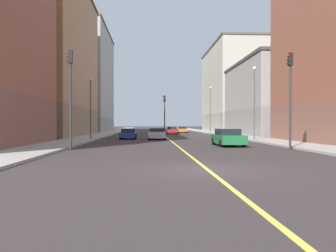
{
  "coord_description": "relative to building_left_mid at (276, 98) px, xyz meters",
  "views": [
    {
      "loc": [
        -2.3,
        -13.76,
        1.82
      ],
      "look_at": [
        0.28,
        33.54,
        1.47
      ],
      "focal_mm": 37.73,
      "sensor_mm": 36.0,
      "label": 1
    }
  ],
  "objects": [
    {
      "name": "street_lamp_right_near",
      "position": [
        -25.79,
        -14.73,
        -1.45
      ],
      "size": [
        0.36,
        0.36,
        6.64
      ],
      "color": "#4C4C51",
      "rests_on": "ground"
    },
    {
      "name": "building_left_far",
      "position": [
        -0.0,
        25.19,
        3.83
      ],
      "size": [
        11.62,
        25.95,
        18.98
      ],
      "color": "#9D9688",
      "rests_on": "ground"
    },
    {
      "name": "building_right_midblock",
      "position": [
        -34.44,
        -1.67,
        5.32
      ],
      "size": [
        11.62,
        26.09,
        21.96
      ],
      "color": "#8F6B4F",
      "rests_on": "ground"
    },
    {
      "name": "lane_center_stripe",
      "position": [
        -17.22,
        9.55,
        -5.66
      ],
      "size": [
        0.16,
        154.0,
        0.01
      ],
      "primitive_type": "cube",
      "color": "#E5D14C",
      "rests_on": "ground"
    },
    {
      "name": "car_orange",
      "position": [
        -12.82,
        16.88,
        -5.06
      ],
      "size": [
        2.02,
        4.6,
        1.2
      ],
      "color": "orange",
      "rests_on": "ground"
    },
    {
      "name": "street_lamp_left_far",
      "position": [
        -8.64,
        8.56,
        -0.67
      ],
      "size": [
        0.36,
        0.36,
        8.13
      ],
      "color": "#4C4C51",
      "rests_on": "ground"
    },
    {
      "name": "car_red",
      "position": [
        -15.51,
        7.48,
        -5.04
      ],
      "size": [
        1.91,
        4.07,
        1.28
      ],
      "color": "red",
      "rests_on": "ground"
    },
    {
      "name": "traffic_light_median_far",
      "position": [
        -17.26,
        -2.41,
        -1.87
      ],
      "size": [
        0.4,
        0.32,
        5.85
      ],
      "color": "#2D2D2D",
      "rests_on": "ground"
    },
    {
      "name": "traffic_light_right_near",
      "position": [
        -24.81,
        -29.1,
        -1.34
      ],
      "size": [
        0.4,
        0.32,
        6.78
      ],
      "color": "#2D2D2D",
      "rests_on": "ground"
    },
    {
      "name": "sidewalk_right",
      "position": [
        -26.99,
        9.55,
        -5.59
      ],
      "size": [
        3.58,
        168.0,
        0.15
      ],
      "primitive_type": "cube",
      "color": "#9E9B93",
      "rests_on": "ground"
    },
    {
      "name": "ground_plane",
      "position": [
        -17.22,
        -39.45,
        -5.67
      ],
      "size": [
        400.0,
        400.0,
        0.0
      ],
      "primitive_type": "plane",
      "color": "#342D2E",
      "rests_on": "ground"
    },
    {
      "name": "sidewalk_left",
      "position": [
        -7.45,
        9.55,
        -5.59
      ],
      "size": [
        3.58,
        168.0,
        0.15
      ],
      "primitive_type": "cube",
      "color": "#9E9B93",
      "rests_on": "ground"
    },
    {
      "name": "traffic_light_left_near",
      "position": [
        -9.66,
        -29.1,
        -1.35
      ],
      "size": [
        0.4,
        0.32,
        6.75
      ],
      "color": "#2D2D2D",
      "rests_on": "ground"
    },
    {
      "name": "car_green",
      "position": [
        -13.15,
        -25.13,
        -4.99
      ],
      "size": [
        2.02,
        4.61,
        1.38
      ],
      "color": "#1E6B38",
      "rests_on": "ground"
    },
    {
      "name": "building_left_mid",
      "position": [
        0.0,
        0.0,
        0.0
      ],
      "size": [
        11.62,
        20.97,
        11.32
      ],
      "color": "gray",
      "rests_on": "ground"
    },
    {
      "name": "street_lamp_left_near",
      "position": [
        -8.64,
        -17.45,
        -0.98
      ],
      "size": [
        0.36,
        0.36,
        7.53
      ],
      "color": "#4C4C51",
      "rests_on": "ground"
    },
    {
      "name": "car_blue",
      "position": [
        -21.9,
        -11.89,
        -5.07
      ],
      "size": [
        1.85,
        4.39,
        1.23
      ],
      "color": "#23389E",
      "rests_on": "ground"
    },
    {
      "name": "car_silver",
      "position": [
        -18.61,
        -13.51,
        -5.03
      ],
      "size": [
        1.98,
        4.19,
        1.29
      ],
      "color": "silver",
      "rests_on": "ground"
    },
    {
      "name": "building_right_distant",
      "position": [
        -34.44,
        27.99,
        5.8
      ],
      "size": [
        11.62,
        26.06,
        22.92
      ],
      "color": "gray",
      "rests_on": "ground"
    }
  ]
}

